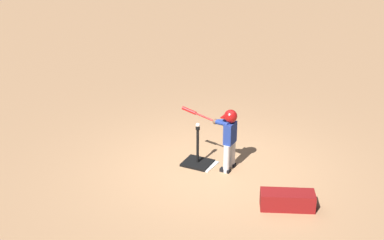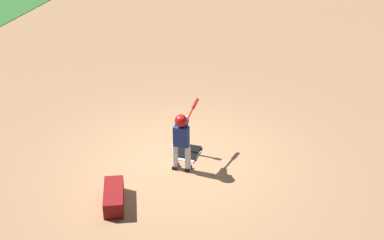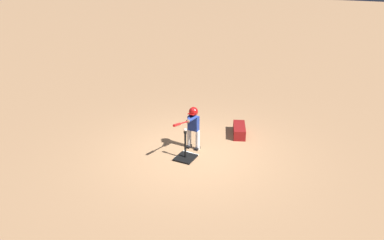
{
  "view_description": "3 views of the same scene",
  "coord_description": "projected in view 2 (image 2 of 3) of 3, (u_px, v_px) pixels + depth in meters",
  "views": [
    {
      "loc": [
        -3.34,
        7.72,
        4.57
      ],
      "look_at": [
        0.38,
        0.1,
        0.92
      ],
      "focal_mm": 50.0,
      "sensor_mm": 36.0,
      "label": 1
    },
    {
      "loc": [
        -8.08,
        -2.62,
        5.51
      ],
      "look_at": [
        0.34,
        -0.15,
        0.74
      ],
      "focal_mm": 50.0,
      "sensor_mm": 36.0,
      "label": 2
    },
    {
      "loc": [
        7.51,
        3.75,
        4.47
      ],
      "look_at": [
        -0.28,
        -0.18,
        0.77
      ],
      "focal_mm": 35.0,
      "sensor_mm": 36.0,
      "label": 3
    }
  ],
  "objects": [
    {
      "name": "baseball",
      "position": [
        187.0,
        117.0,
        10.0
      ],
      "size": [
        0.07,
        0.07,
        0.07
      ],
      "primitive_type": "sphere",
      "color": "white",
      "rests_on": "batting_tee"
    },
    {
      "name": "batting_tee",
      "position": [
        187.0,
        149.0,
        10.33
      ],
      "size": [
        0.5,
        0.45,
        0.74
      ],
      "color": "black",
      "rests_on": "ground_plane"
    },
    {
      "name": "batter_child",
      "position": [
        182.0,
        135.0,
        9.55
      ],
      "size": [
        1.06,
        0.36,
        1.14
      ],
      "color": "silver",
      "rests_on": "ground_plane"
    },
    {
      "name": "ground_plane",
      "position": [
        179.0,
        162.0,
        10.09
      ],
      "size": [
        90.0,
        90.0,
        0.0
      ],
      "primitive_type": "plane",
      "color": "#AD7F56"
    },
    {
      "name": "equipment_bag",
      "position": [
        114.0,
        197.0,
        8.89
      ],
      "size": [
        0.9,
        0.61,
        0.28
      ],
      "primitive_type": "cube",
      "rotation": [
        0.0,
        0.0,
        0.39
      ],
      "color": "maroon",
      "rests_on": "ground_plane"
    },
    {
      "name": "home_plate",
      "position": [
        186.0,
        155.0,
        10.28
      ],
      "size": [
        0.48,
        0.48,
        0.02
      ],
      "primitive_type": "cube",
      "rotation": [
        0.0,
        0.0,
        -0.08
      ],
      "color": "white",
      "rests_on": "ground_plane"
    }
  ]
}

